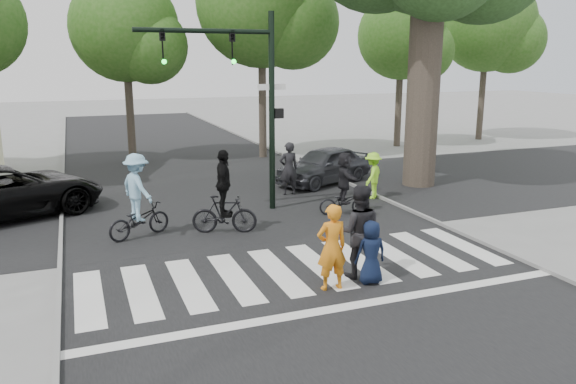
% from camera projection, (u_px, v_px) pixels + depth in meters
% --- Properties ---
extents(ground, '(120.00, 120.00, 0.00)m').
position_uv_depth(ground, '(317.00, 285.00, 11.76)').
color(ground, gray).
rests_on(ground, ground).
extents(road_stem, '(10.00, 70.00, 0.01)m').
position_uv_depth(road_stem, '(247.00, 222.00, 16.31)').
color(road_stem, black).
rests_on(road_stem, ground).
extents(road_cross, '(70.00, 10.00, 0.01)m').
position_uv_depth(road_cross, '(222.00, 199.00, 19.03)').
color(road_cross, black).
rests_on(road_cross, ground).
extents(curb_left, '(0.10, 70.00, 0.10)m').
position_uv_depth(curb_left, '(61.00, 240.00, 14.53)').
color(curb_left, gray).
rests_on(curb_left, ground).
extents(curb_right, '(0.10, 70.00, 0.10)m').
position_uv_depth(curb_right, '(397.00, 205.00, 18.06)').
color(curb_right, gray).
rests_on(curb_right, ground).
extents(crosswalk, '(10.00, 3.85, 0.01)m').
position_uv_depth(crosswalk, '(305.00, 274.00, 12.36)').
color(crosswalk, silver).
rests_on(crosswalk, ground).
extents(traffic_signal, '(4.45, 0.29, 6.00)m').
position_uv_depth(traffic_signal, '(245.00, 84.00, 16.62)').
color(traffic_signal, black).
rests_on(traffic_signal, ground).
extents(bg_tree_2, '(5.04, 4.80, 8.40)m').
position_uv_depth(bg_tree_2, '(131.00, 33.00, 24.92)').
color(bg_tree_2, brown).
rests_on(bg_tree_2, ground).
extents(bg_tree_3, '(6.30, 6.00, 10.20)m').
position_uv_depth(bg_tree_3, '(269.00, 7.00, 25.55)').
color(bg_tree_3, brown).
rests_on(bg_tree_3, ground).
extents(bg_tree_4, '(4.83, 4.60, 8.15)m').
position_uv_depth(bg_tree_4, '(407.00, 40.00, 29.39)').
color(bg_tree_4, brown).
rests_on(bg_tree_4, ground).
extents(bg_tree_5, '(5.67, 5.40, 9.30)m').
position_uv_depth(bg_tree_5, '(493.00, 28.00, 31.85)').
color(bg_tree_5, brown).
rests_on(bg_tree_5, ground).
extents(pedestrian_woman, '(0.66, 0.44, 1.81)m').
position_uv_depth(pedestrian_woman, '(332.00, 247.00, 11.34)').
color(pedestrian_woman, orange).
rests_on(pedestrian_woman, ground).
extents(pedestrian_child, '(0.70, 0.48, 1.37)m').
position_uv_depth(pedestrian_child, '(371.00, 252.00, 11.70)').
color(pedestrian_child, black).
rests_on(pedestrian_child, ground).
extents(pedestrian_adult, '(1.22, 1.10, 2.04)m').
position_uv_depth(pedestrian_adult, '(359.00, 231.00, 12.00)').
color(pedestrian_adult, black).
rests_on(pedestrian_adult, ground).
extents(cyclist_left, '(1.87, 1.32, 2.25)m').
position_uv_depth(cyclist_left, '(138.00, 201.00, 14.72)').
color(cyclist_left, black).
rests_on(cyclist_left, ground).
extents(cyclist_mid, '(1.81, 1.15, 2.29)m').
position_uv_depth(cyclist_mid, '(224.00, 199.00, 15.08)').
color(cyclist_mid, black).
rests_on(cyclist_mid, ground).
extents(cyclist_right, '(1.60, 1.48, 1.92)m').
position_uv_depth(cyclist_right, '(344.00, 187.00, 16.92)').
color(cyclist_right, black).
rests_on(cyclist_right, ground).
extents(car_suv, '(6.33, 4.68, 1.60)m').
position_uv_depth(car_suv, '(3.00, 192.00, 16.59)').
color(car_suv, black).
rests_on(car_suv, ground).
extents(car_grey, '(4.42, 3.16, 1.40)m').
position_uv_depth(car_grey, '(324.00, 165.00, 21.33)').
color(car_grey, '#36373D').
rests_on(car_grey, ground).
extents(bystander_hivis, '(1.15, 1.12, 1.59)m').
position_uv_depth(bystander_hivis, '(373.00, 175.00, 18.94)').
color(bystander_hivis, '#9FF82A').
rests_on(bystander_hivis, ground).
extents(bystander_dark, '(0.69, 0.46, 1.86)m').
position_uv_depth(bystander_dark, '(289.00, 169.00, 19.42)').
color(bystander_dark, black).
rests_on(bystander_dark, ground).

